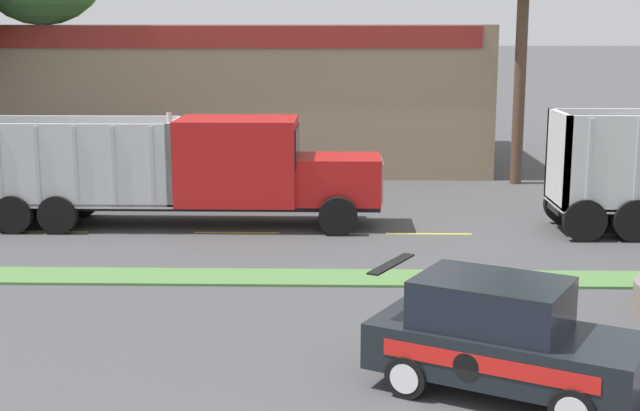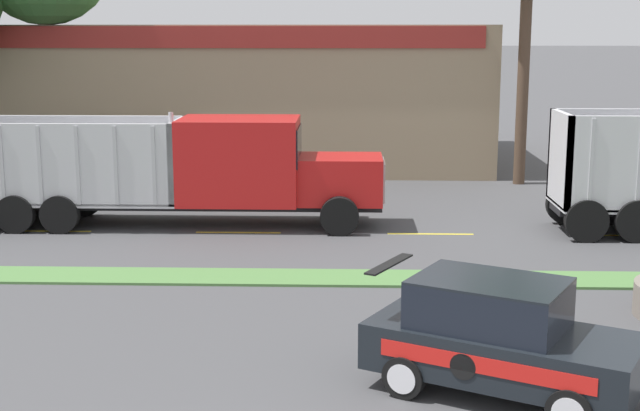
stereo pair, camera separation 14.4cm
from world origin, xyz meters
name	(u,v)px [view 2 (the right image)]	position (x,y,z in m)	size (l,w,h in m)	color
grass_verge	(306,278)	(0.00, 10.52, 0.03)	(120.00, 1.33, 0.06)	#517F42
centre_line_3	(49,231)	(-7.54, 15.19, 0.00)	(2.40, 0.14, 0.01)	yellow
centre_line_4	(238,232)	(-2.14, 15.19, 0.00)	(2.40, 0.14, 0.01)	yellow
centre_line_5	(430,234)	(3.26, 15.19, 0.00)	(2.40, 0.14, 0.01)	yellow
centre_line_6	(625,235)	(8.66, 15.19, 0.00)	(2.40, 0.14, 0.01)	yellow
dump_truck_mid	(207,171)	(-3.14, 16.15, 1.60)	(12.23, 2.71, 3.37)	black
rally_car	(498,337)	(3.31, 4.08, 0.93)	(4.50, 3.53, 1.87)	black
store_building_backdrop	(200,92)	(-5.63, 30.16, 2.90)	(24.35, 12.10, 5.79)	#9E896B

